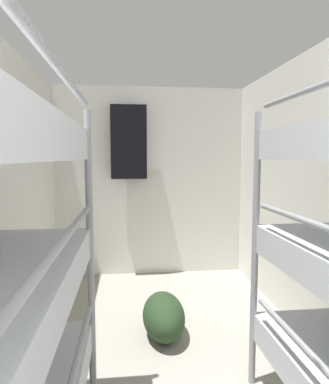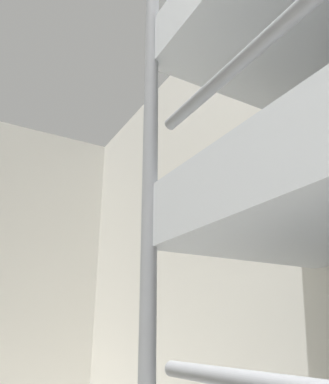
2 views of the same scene
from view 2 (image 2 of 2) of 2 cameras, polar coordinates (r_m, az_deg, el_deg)
wall_right at (r=1.52m, az=22.32°, el=0.44°), size 0.06×4.72×2.41m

